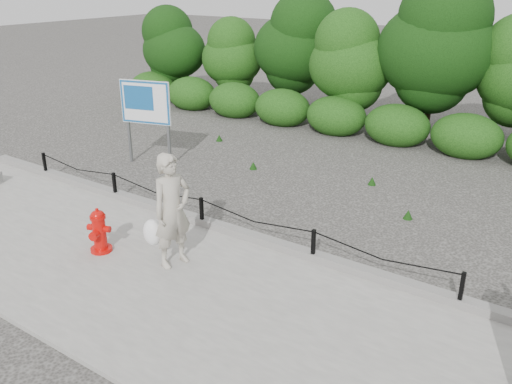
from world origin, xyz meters
name	(u,v)px	position (x,y,z in m)	size (l,w,h in m)	color
ground	(202,229)	(0.00, 0.00, 0.00)	(90.00, 90.00, 0.00)	#2D2B28
sidewalk	(127,269)	(0.00, -2.00, 0.04)	(14.00, 4.00, 0.08)	gray
curb	(204,221)	(0.00, 0.05, 0.15)	(14.00, 0.22, 0.14)	slate
chain_barrier	(201,208)	(0.00, 0.00, 0.46)	(10.06, 0.06, 0.60)	black
treeline	(435,54)	(1.53, 8.92, 2.55)	(20.00, 3.75, 5.08)	black
fire_hydrant	(99,231)	(-0.82, -1.85, 0.48)	(0.50, 0.50, 0.83)	red
pedestrian	(171,212)	(0.56, -1.42, 1.04)	(0.84, 0.81, 1.98)	#ACA594
advertising_sign	(146,106)	(-3.70, 2.26, 1.57)	(1.35, 0.46, 2.23)	slate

